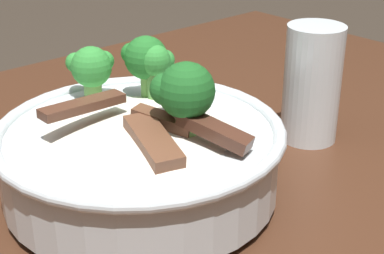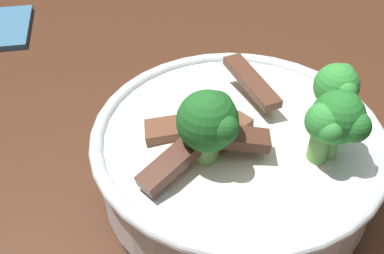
% 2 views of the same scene
% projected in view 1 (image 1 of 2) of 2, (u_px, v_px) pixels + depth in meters
% --- Properties ---
extents(rice_bowl, '(0.26, 0.26, 0.13)m').
position_uv_depth(rice_bowl, '(141.00, 149.00, 0.53)').
color(rice_bowl, silver).
rests_on(rice_bowl, dining_table).
extents(drinking_glass, '(0.06, 0.06, 0.13)m').
position_uv_depth(drinking_glass, '(311.00, 92.00, 0.64)').
color(drinking_glass, white).
rests_on(drinking_glass, dining_table).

